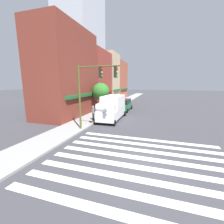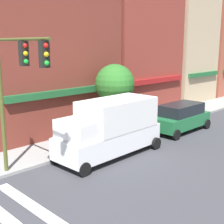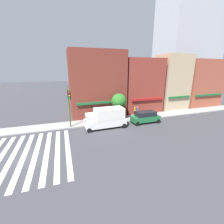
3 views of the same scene
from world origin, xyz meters
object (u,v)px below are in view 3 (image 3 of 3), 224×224
traffic_signal (69,101)px  box_truck_white (106,118)px  street_tree (119,101)px  pedestrian_grey_coat (93,118)px  suv_green (145,117)px  pedestrian_blue_shirt (137,111)px  pedestrian_orange_vest (135,111)px  fire_hydrant (101,120)px

traffic_signal → box_truck_white: (5.14, -0.24, -2.94)m
box_truck_white → street_tree: 4.59m
box_truck_white → pedestrian_grey_coat: (-1.57, 1.94, -0.51)m
suv_green → pedestrian_blue_shirt: bearing=85.1°
suv_green → pedestrian_orange_vest: suv_green is taller
suv_green → pedestrian_grey_coat: (-8.40, 1.94, 0.04)m
street_tree → suv_green: bearing=-37.4°
pedestrian_grey_coat → street_tree: 5.34m
pedestrian_orange_vest → street_tree: street_tree is taller
pedestrian_grey_coat → pedestrian_blue_shirt: size_ratio=1.00×
pedestrian_orange_vest → pedestrian_grey_coat: size_ratio=1.00×
box_truck_white → suv_green: (6.83, 0.00, -0.56)m
traffic_signal → suv_green: (11.97, -0.24, -3.49)m
street_tree → pedestrian_blue_shirt: bearing=9.2°
suv_green → street_tree: (-3.66, 2.80, 2.34)m
suv_green → pedestrian_orange_vest: 3.68m
traffic_signal → pedestrian_orange_vest: (11.90, 3.44, -3.45)m
suv_green → pedestrian_orange_vest: (-0.08, 3.68, 0.04)m
suv_green → fire_hydrant: bearing=166.6°
pedestrian_orange_vest → pedestrian_blue_shirt: (0.38, -0.24, 0.00)m
suv_green → pedestrian_blue_shirt: suv_green is taller
box_truck_white → street_tree: size_ratio=1.38×
pedestrian_blue_shirt → fire_hydrant: size_ratio=2.10×
pedestrian_orange_vest → street_tree: size_ratio=0.39×
pedestrian_orange_vest → pedestrian_grey_coat: same height
box_truck_white → suv_green: bearing=-1.5°
traffic_signal → street_tree: bearing=17.1°
fire_hydrant → pedestrian_blue_shirt: bearing=13.3°
traffic_signal → pedestrian_blue_shirt: bearing=14.6°
pedestrian_blue_shirt → pedestrian_grey_coat: bearing=39.2°
box_truck_white → pedestrian_orange_vest: size_ratio=3.53×
pedestrian_blue_shirt → fire_hydrant: (-7.39, -1.74, -0.46)m
suv_green → fire_hydrant: size_ratio=5.58×
suv_green → traffic_signal: bearing=178.9°
box_truck_white → suv_green: 6.86m
pedestrian_orange_vest → fire_hydrant: size_ratio=2.10×
box_truck_white → suv_green: box_truck_white is taller
suv_green → pedestrian_blue_shirt: (0.30, 3.44, 0.04)m
suv_green → pedestrian_blue_shirt: 3.45m
suv_green → street_tree: size_ratio=1.04×
pedestrian_blue_shirt → street_tree: 4.62m
suv_green → pedestrian_orange_vest: size_ratio=2.66×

